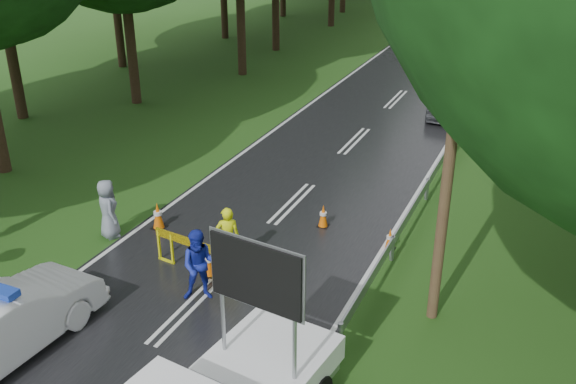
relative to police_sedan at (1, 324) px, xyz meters
The scene contains 17 objects.
ground 3.96m from the police_sedan, 48.22° to the left, with size 160.00×160.00×0.00m, color #204413.
road 33.00m from the police_sedan, 85.50° to the left, with size 7.00×140.00×0.02m, color black.
guardrail 33.16m from the police_sedan, 79.07° to the left, with size 0.12×60.06×0.70m.
utility_pole_near 10.16m from the police_sedan, 32.15° to the left, with size 1.40×0.24×10.00m.
police_sedan is the anchor object (origin of this frame).
barrier 4.68m from the police_sedan, 66.71° to the left, with size 2.27×0.37×0.95m.
officer 5.52m from the police_sedan, 62.40° to the left, with size 0.61×0.40×1.68m, color #E5F40D.
civilian 4.31m from the police_sedan, 51.98° to the left, with size 0.87×0.68×1.79m, color #1927A7.
bystander_right 5.11m from the police_sedan, 103.74° to the left, with size 0.83×0.54×1.70m, color gray.
queue_car_first 20.28m from the police_sedan, 75.18° to the left, with size 1.51×3.76×1.28m, color #45474D.
queue_car_second 26.13m from the police_sedan, 78.57° to the left, with size 2.19×5.40×1.57m, color #AEB0B7.
queue_car_third 32.71m from the police_sedan, 83.33° to the left, with size 2.65×5.76×1.60m, color black.
queue_car_fourth 42.88m from the police_sedan, 85.47° to the left, with size 1.39×3.98×1.31m, color #3D3F45.
cone_center 4.92m from the police_sedan, 61.94° to the left, with size 0.36×0.36×0.76m.
cone_far 8.85m from the police_sedan, 63.21° to the left, with size 0.33×0.33×0.70m.
cone_left_mid 5.91m from the police_sedan, 92.57° to the left, with size 0.38×0.38×0.81m.
cone_right 9.59m from the police_sedan, 50.54° to the left, with size 0.30×0.30×0.64m.
Camera 1 is at (7.08, -10.28, 8.71)m, focal length 40.00 mm.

